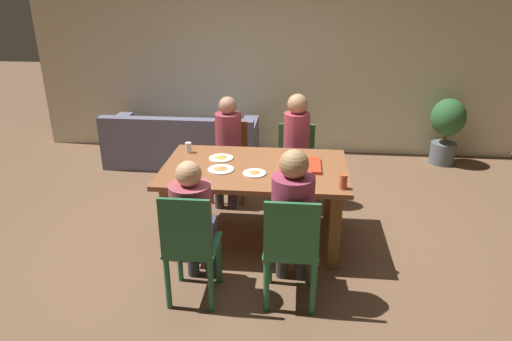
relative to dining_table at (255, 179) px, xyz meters
The scene contains 20 objects.
ground_plane 0.65m from the dining_table, ahead, with size 20.00×20.00×0.00m, color brown.
back_wall 2.76m from the dining_table, 90.00° to the left, with size 6.89×0.12×2.74m, color beige.
dining_table is the anchor object (origin of this frame).
chair_0 1.04m from the dining_table, 68.98° to the right, with size 0.42×0.42×0.94m.
person_0 0.91m from the dining_table, 65.95° to the right, with size 0.32×0.49×1.26m.
chair_1 1.09m from the dining_table, 111.31° to the right, with size 0.40×0.42×0.95m.
person_1 0.95m from the dining_table, 114.43° to the right, with size 0.31×0.48×1.16m.
chair_2 1.09m from the dining_table, 111.28° to the left, with size 0.41×0.42×0.87m.
person_2 0.95m from the dining_table, 114.39° to the left, with size 0.29×0.48×1.20m.
chair_3 1.03m from the dining_table, 68.70° to the left, with size 0.43×0.44×0.87m.
person_3 0.89m from the dining_table, 65.56° to the left, with size 0.28×0.46×1.26m.
pizza_box_0 0.44m from the dining_table, ahead, with size 0.38×0.38×0.03m.
plate_0 0.50m from the dining_table, 49.06° to the right, with size 0.24×0.24×0.01m.
plate_1 0.35m from the dining_table, 159.02° to the right, with size 0.24×0.24×0.03m.
plate_2 0.22m from the dining_table, 85.62° to the right, with size 0.21×0.21×0.03m.
plate_3 0.41m from the dining_table, 153.60° to the left, with size 0.23×0.23×0.03m.
drinking_glass_0 0.78m from the dining_table, 155.88° to the left, with size 0.06×0.06×0.10m, color silver.
drinking_glass_1 0.89m from the dining_table, 28.24° to the right, with size 0.06×0.06×0.13m, color #B8502E.
couch 2.32m from the dining_table, 121.68° to the left, with size 2.03×0.83×0.72m.
potted_plant 3.31m from the dining_table, 43.85° to the left, with size 0.46×0.46×0.91m.
Camera 1 is at (0.40, -3.93, 2.36)m, focal length 32.34 mm.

